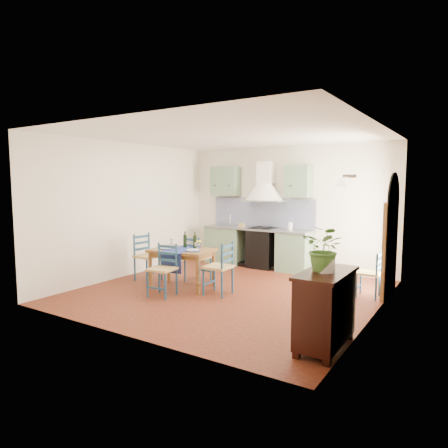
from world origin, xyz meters
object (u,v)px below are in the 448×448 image
at_px(dining_table, 182,254).
at_px(potted_plant, 325,249).
at_px(chair_near, 163,269).
at_px(sideboard, 325,307).

height_order(dining_table, potted_plant, potted_plant).
bearing_deg(chair_near, sideboard, -11.87).
bearing_deg(dining_table, potted_plant, -22.53).
bearing_deg(chair_near, dining_table, 96.66).
distance_m(dining_table, sideboard, 3.43).
xyz_separation_m(dining_table, chair_near, (0.07, -0.63, -0.17)).
bearing_deg(chair_near, potted_plant, -12.46).
distance_m(sideboard, potted_plant, 0.70).
xyz_separation_m(sideboard, potted_plant, (-0.01, -0.03, 0.70)).
xyz_separation_m(chair_near, potted_plant, (3.10, -0.68, 0.74)).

